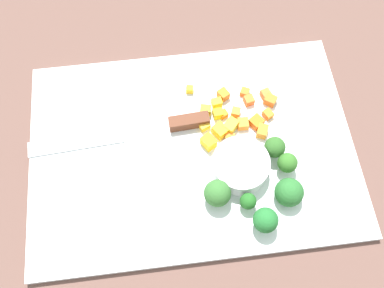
% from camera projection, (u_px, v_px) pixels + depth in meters
% --- Properties ---
extents(ground_plane, '(4.00, 4.00, 0.00)m').
position_uv_depth(ground_plane, '(192.00, 149.00, 0.68)').
color(ground_plane, brown).
extents(cutting_board, '(0.52, 0.36, 0.01)m').
position_uv_depth(cutting_board, '(192.00, 148.00, 0.67)').
color(cutting_board, white).
rests_on(cutting_board, ground_plane).
extents(prep_bowl, '(0.09, 0.09, 0.03)m').
position_uv_depth(prep_bowl, '(240.00, 166.00, 0.64)').
color(prep_bowl, white).
rests_on(prep_bowl, cutting_board).
extents(chef_knife, '(0.30, 0.04, 0.02)m').
position_uv_depth(chef_knife, '(154.00, 128.00, 0.67)').
color(chef_knife, silver).
rests_on(chef_knife, cutting_board).
extents(carrot_dice_0, '(0.02, 0.02, 0.02)m').
position_uv_depth(carrot_dice_0, '(262.00, 131.00, 0.67)').
color(carrot_dice_0, orange).
rests_on(carrot_dice_0, cutting_board).
extents(carrot_dice_1, '(0.02, 0.02, 0.01)m').
position_uv_depth(carrot_dice_1, '(266.00, 94.00, 0.70)').
color(carrot_dice_1, orange).
rests_on(carrot_dice_1, cutting_board).
extents(carrot_dice_2, '(0.02, 0.02, 0.01)m').
position_uv_depth(carrot_dice_2, '(249.00, 100.00, 0.70)').
color(carrot_dice_2, orange).
rests_on(carrot_dice_2, cutting_board).
extents(carrot_dice_3, '(0.02, 0.02, 0.01)m').
position_uv_depth(carrot_dice_3, '(236.00, 112.00, 0.69)').
color(carrot_dice_3, orange).
rests_on(carrot_dice_3, cutting_board).
extents(carrot_dice_4, '(0.02, 0.02, 0.01)m').
position_uv_depth(carrot_dice_4, '(230.00, 137.00, 0.67)').
color(carrot_dice_4, orange).
rests_on(carrot_dice_4, cutting_board).
extents(carrot_dice_5, '(0.02, 0.02, 0.01)m').
position_uv_depth(carrot_dice_5, '(270.00, 100.00, 0.70)').
color(carrot_dice_5, orange).
rests_on(carrot_dice_5, cutting_board).
extents(carrot_dice_6, '(0.02, 0.02, 0.02)m').
position_uv_depth(carrot_dice_6, '(223.00, 95.00, 0.70)').
color(carrot_dice_6, orange).
rests_on(carrot_dice_6, cutting_board).
extents(carrot_dice_7, '(0.02, 0.02, 0.01)m').
position_uv_depth(carrot_dice_7, '(268.00, 114.00, 0.69)').
color(carrot_dice_7, orange).
rests_on(carrot_dice_7, cutting_board).
extents(carrot_dice_8, '(0.02, 0.02, 0.01)m').
position_uv_depth(carrot_dice_8, '(243.00, 124.00, 0.68)').
color(carrot_dice_8, orange).
rests_on(carrot_dice_8, cutting_board).
extents(carrot_dice_9, '(0.02, 0.02, 0.01)m').
position_uv_depth(carrot_dice_9, '(223.00, 114.00, 0.69)').
color(carrot_dice_9, orange).
rests_on(carrot_dice_9, cutting_board).
extents(carrot_dice_10, '(0.02, 0.02, 0.01)m').
position_uv_depth(carrot_dice_10, '(245.00, 92.00, 0.70)').
color(carrot_dice_10, orange).
rests_on(carrot_dice_10, cutting_board).
extents(carrot_dice_11, '(0.03, 0.03, 0.01)m').
position_uv_depth(carrot_dice_11, '(256.00, 122.00, 0.68)').
color(carrot_dice_11, orange).
rests_on(carrot_dice_11, cutting_board).
extents(pepper_dice_0, '(0.03, 0.03, 0.02)m').
position_uv_depth(pepper_dice_0, '(208.00, 140.00, 0.66)').
color(pepper_dice_0, yellow).
rests_on(pepper_dice_0, cutting_board).
extents(pepper_dice_1, '(0.02, 0.02, 0.02)m').
position_uv_depth(pepper_dice_1, '(205.00, 110.00, 0.69)').
color(pepper_dice_1, yellow).
rests_on(pepper_dice_1, cutting_board).
extents(pepper_dice_2, '(0.02, 0.02, 0.01)m').
position_uv_depth(pepper_dice_2, '(204.00, 126.00, 0.68)').
color(pepper_dice_2, yellow).
rests_on(pepper_dice_2, cutting_board).
extents(pepper_dice_3, '(0.01, 0.01, 0.01)m').
position_uv_depth(pepper_dice_3, '(190.00, 89.00, 0.71)').
color(pepper_dice_3, yellow).
rests_on(pepper_dice_3, cutting_board).
extents(pepper_dice_4, '(0.02, 0.02, 0.01)m').
position_uv_depth(pepper_dice_4, '(218.00, 114.00, 0.69)').
color(pepper_dice_4, yellow).
rests_on(pepper_dice_4, cutting_board).
extents(pepper_dice_5, '(0.03, 0.03, 0.02)m').
position_uv_depth(pepper_dice_5, '(231.00, 126.00, 0.67)').
color(pepper_dice_5, yellow).
rests_on(pepper_dice_5, cutting_board).
extents(pepper_dice_6, '(0.02, 0.02, 0.01)m').
position_uv_depth(pepper_dice_6, '(217.00, 103.00, 0.69)').
color(pepper_dice_6, yellow).
rests_on(pepper_dice_6, cutting_board).
extents(pepper_dice_7, '(0.03, 0.03, 0.02)m').
position_uv_depth(pepper_dice_7, '(220.00, 131.00, 0.67)').
color(pepper_dice_7, yellow).
rests_on(pepper_dice_7, cutting_board).
extents(broccoli_floret_0, '(0.04, 0.04, 0.04)m').
position_uv_depth(broccoli_floret_0, '(217.00, 193.00, 0.61)').
color(broccoli_floret_0, '#94B961').
rests_on(broccoli_floret_0, cutting_board).
extents(broccoli_floret_1, '(0.04, 0.04, 0.04)m').
position_uv_depth(broccoli_floret_1, '(289.00, 192.00, 0.62)').
color(broccoli_floret_1, '#82B86D').
rests_on(broccoli_floret_1, cutting_board).
extents(broccoli_floret_2, '(0.02, 0.02, 0.03)m').
position_uv_depth(broccoli_floret_2, '(248.00, 201.00, 0.61)').
color(broccoli_floret_2, '#95B55B').
rests_on(broccoli_floret_2, cutting_board).
extents(broccoli_floret_3, '(0.03, 0.03, 0.04)m').
position_uv_depth(broccoli_floret_3, '(287.00, 163.00, 0.63)').
color(broccoli_floret_3, '#93B157').
rests_on(broccoli_floret_3, cutting_board).
extents(broccoli_floret_4, '(0.03, 0.03, 0.04)m').
position_uv_depth(broccoli_floret_4, '(275.00, 147.00, 0.64)').
color(broccoli_floret_4, '#80B45B').
rests_on(broccoli_floret_4, cutting_board).
extents(broccoli_floret_5, '(0.04, 0.04, 0.04)m').
position_uv_depth(broccoli_floret_5, '(265.00, 220.00, 0.59)').
color(broccoli_floret_5, '#82C36A').
rests_on(broccoli_floret_5, cutting_board).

